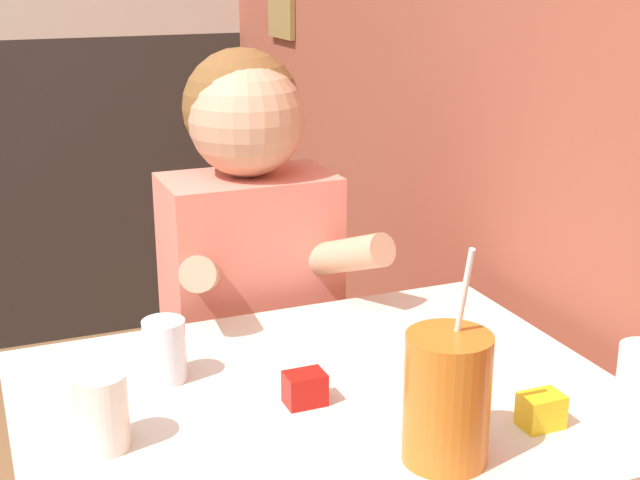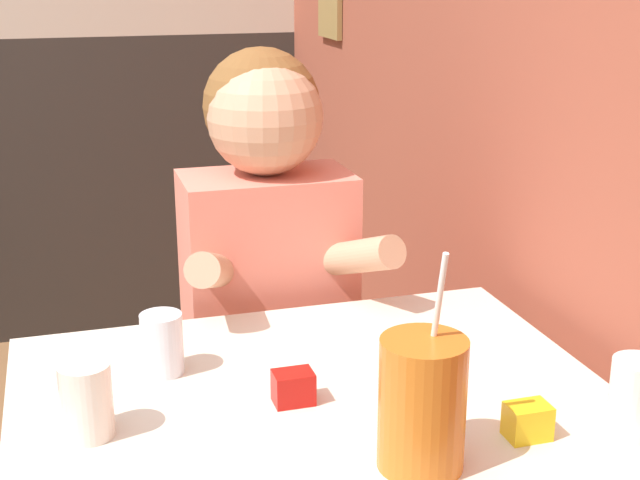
% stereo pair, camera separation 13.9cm
% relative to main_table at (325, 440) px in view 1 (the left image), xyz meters
% --- Properties ---
extents(main_table, '(0.91, 0.71, 0.73)m').
position_rel_main_table_xyz_m(main_table, '(0.00, 0.00, 0.00)').
color(main_table, beige).
rests_on(main_table, ground_plane).
extents(person_seated, '(0.42, 0.42, 1.20)m').
position_rel_main_table_xyz_m(person_seated, '(0.05, 0.51, 0.01)').
color(person_seated, '#EA7F6B').
rests_on(person_seated, ground_plane).
extents(cocktail_pitcher, '(0.11, 0.11, 0.30)m').
position_rel_main_table_xyz_m(cocktail_pitcher, '(0.08, -0.22, 0.17)').
color(cocktail_pitcher, '#C6661E').
rests_on(cocktail_pitcher, main_table).
extents(glass_near_pitcher, '(0.07, 0.07, 0.10)m').
position_rel_main_table_xyz_m(glass_near_pitcher, '(-0.21, 0.15, 0.13)').
color(glass_near_pitcher, silver).
rests_on(glass_near_pitcher, main_table).
extents(glass_far_side, '(0.07, 0.07, 0.11)m').
position_rel_main_table_xyz_m(glass_far_side, '(-0.34, -0.02, 0.13)').
color(glass_far_side, silver).
rests_on(glass_far_side, main_table).
extents(condiment_ketchup, '(0.06, 0.04, 0.05)m').
position_rel_main_table_xyz_m(condiment_ketchup, '(-0.04, -0.01, 0.10)').
color(condiment_ketchup, '#B7140F').
rests_on(condiment_ketchup, main_table).
extents(condiment_mustard, '(0.06, 0.04, 0.05)m').
position_rel_main_table_xyz_m(condiment_mustard, '(0.25, -0.20, 0.10)').
color(condiment_mustard, yellow).
rests_on(condiment_mustard, main_table).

